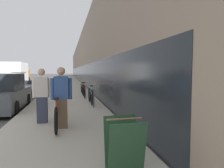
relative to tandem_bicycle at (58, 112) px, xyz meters
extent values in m
cube|color=#B2AA99|center=(0.20, 19.89, -0.46)|extent=(3.51, 70.00, 0.16)
cube|color=gray|center=(7.00, 27.89, 2.72)|extent=(10.00, 70.00, 6.52)
cube|color=#1E2328|center=(2.04, 27.89, 0.71)|extent=(0.10, 63.00, 2.20)
torus|color=black|center=(0.00, 0.90, -0.03)|extent=(0.06, 0.72, 0.72)
torus|color=black|center=(0.00, -0.88, -0.03)|extent=(0.06, 0.72, 0.72)
cylinder|color=red|center=(0.00, 0.01, 0.19)|extent=(0.04, 1.52, 0.04)
cylinder|color=red|center=(0.00, -0.35, 0.09)|extent=(0.04, 0.91, 0.33)
cylinder|color=red|center=(0.00, -0.56, 0.34)|extent=(0.03, 0.03, 0.30)
cube|color=black|center=(0.00, -0.56, 0.49)|extent=(0.11, 0.22, 0.05)
cylinder|color=red|center=(0.00, 0.76, 0.35)|extent=(0.03, 0.03, 0.31)
cylinder|color=silver|center=(0.00, 0.76, 0.50)|extent=(0.52, 0.03, 0.03)
cube|color=brown|center=(0.12, -0.31, 0.03)|extent=(0.32, 0.23, 0.83)
cube|color=#33518E|center=(0.12, -0.31, 0.77)|extent=(0.39, 0.23, 0.64)
cylinder|color=#33518E|center=(-0.12, -0.31, 0.73)|extent=(0.10, 0.10, 0.60)
cylinder|color=#33518E|center=(0.37, -0.31, 0.73)|extent=(0.10, 0.10, 0.60)
sphere|color=tan|center=(0.12, -0.31, 1.23)|extent=(0.23, 0.23, 0.23)
cube|color=#33384C|center=(-0.49, 0.40, 0.02)|extent=(0.31, 0.23, 0.81)
cube|color=beige|center=(-0.49, 0.40, 0.74)|extent=(0.38, 0.23, 0.62)
cylinder|color=beige|center=(-0.73, 0.40, 0.71)|extent=(0.10, 0.10, 0.59)
cylinder|color=beige|center=(-0.25, 0.40, 0.71)|extent=(0.10, 0.10, 0.59)
sphere|color=tan|center=(-0.49, 0.40, 1.20)|extent=(0.22, 0.22, 0.22)
cylinder|color=#4C4C51|center=(1.39, 2.51, 0.03)|extent=(0.05, 0.05, 0.82)
cylinder|color=#4C4C51|center=(1.39, 3.06, 0.03)|extent=(0.05, 0.05, 0.82)
cylinder|color=#4C4C51|center=(1.39, 2.78, 0.44)|extent=(0.05, 0.55, 0.05)
torus|color=black|center=(1.39, 4.24, -0.01)|extent=(0.06, 0.75, 0.75)
torus|color=black|center=(1.39, 3.17, -0.01)|extent=(0.06, 0.75, 0.75)
cylinder|color=#7AD1C6|center=(1.39, 3.70, 0.22)|extent=(0.04, 0.90, 0.04)
cylinder|color=#7AD1C6|center=(1.39, 3.49, 0.11)|extent=(0.04, 0.55, 0.34)
cylinder|color=#7AD1C6|center=(1.39, 3.36, 0.37)|extent=(0.03, 0.03, 0.31)
cube|color=black|center=(1.39, 3.36, 0.52)|extent=(0.11, 0.22, 0.05)
cylinder|color=#7AD1C6|center=(1.39, 4.15, 0.38)|extent=(0.03, 0.03, 0.33)
cylinder|color=silver|center=(1.39, 4.15, 0.54)|extent=(0.52, 0.03, 0.03)
torus|color=black|center=(1.25, 6.67, 0.00)|extent=(0.06, 0.76, 0.76)
torus|color=black|center=(1.25, 5.62, 0.00)|extent=(0.06, 0.76, 0.76)
cylinder|color=red|center=(1.25, 6.14, 0.23)|extent=(0.04, 0.89, 0.04)
cylinder|color=red|center=(1.25, 5.94, 0.12)|extent=(0.04, 0.54, 0.35)
cylinder|color=red|center=(1.25, 5.81, 0.39)|extent=(0.03, 0.03, 0.32)
cube|color=black|center=(1.25, 5.81, 0.55)|extent=(0.11, 0.22, 0.05)
cylinder|color=red|center=(1.25, 6.58, 0.40)|extent=(0.03, 0.03, 0.33)
cylinder|color=silver|center=(1.25, 6.58, 0.56)|extent=(0.52, 0.03, 0.03)
torus|color=black|center=(1.26, 8.76, -0.05)|extent=(0.05, 0.66, 0.66)
torus|color=black|center=(1.26, 7.63, -0.05)|extent=(0.05, 0.66, 0.66)
cylinder|color=yellow|center=(1.26, 8.20, 0.15)|extent=(0.04, 0.96, 0.04)
cylinder|color=yellow|center=(1.26, 7.97, 0.05)|extent=(0.04, 0.58, 0.31)
cylinder|color=yellow|center=(1.26, 7.83, 0.29)|extent=(0.03, 0.03, 0.27)
cube|color=black|center=(1.26, 7.83, 0.42)|extent=(0.11, 0.22, 0.05)
cylinder|color=yellow|center=(1.26, 8.67, 0.29)|extent=(0.03, 0.03, 0.29)
cylinder|color=silver|center=(1.26, 8.67, 0.44)|extent=(0.52, 0.03, 0.03)
cube|color=#23472D|center=(1.16, -3.33, 0.06)|extent=(0.56, 0.20, 0.89)
cube|color=#23472D|center=(1.16, -2.97, 0.06)|extent=(0.56, 0.20, 0.89)
cylinder|color=#93704C|center=(1.16, -3.15, 0.50)|extent=(0.56, 0.03, 0.03)
cube|color=#4C5156|center=(-2.54, 3.53, 0.00)|extent=(1.71, 4.03, 0.79)
cube|color=#1E2328|center=(-2.54, 3.53, 0.75)|extent=(1.47, 2.02, 0.72)
cylinder|color=silver|center=(-2.54, 3.97, 1.16)|extent=(1.83, 0.04, 0.04)
cylinder|color=black|center=(-1.75, 4.74, -0.24)|extent=(0.22, 0.60, 0.60)
cylinder|color=black|center=(-1.75, 2.32, -0.24)|extent=(0.22, 0.60, 0.60)
ellipsoid|color=#4C5156|center=(-2.59, 9.41, -0.08)|extent=(1.72, 4.22, 0.66)
cube|color=#1E2328|center=(-2.59, 9.94, 0.37)|extent=(1.21, 0.04, 0.26)
cylinder|color=black|center=(-3.40, 10.63, -0.24)|extent=(0.22, 0.60, 0.60)
cylinder|color=black|center=(-1.78, 10.63, -0.24)|extent=(0.22, 0.60, 0.60)
cylinder|color=black|center=(-3.40, 8.19, -0.24)|extent=(0.22, 0.60, 0.60)
cylinder|color=black|center=(-1.78, 8.19, -0.24)|extent=(0.22, 0.60, 0.60)
cube|color=orange|center=(-6.32, 24.96, 0.53)|extent=(2.06, 1.56, 1.68)
cube|color=white|center=(-6.32, 21.83, 0.99)|extent=(2.24, 4.69, 2.59)
cylinder|color=black|center=(-7.34, 24.55, -0.12)|extent=(0.28, 0.84, 0.84)
cylinder|color=black|center=(-5.30, 24.55, -0.12)|extent=(0.28, 0.84, 0.84)
cylinder|color=black|center=(-7.34, 20.90, -0.12)|extent=(0.28, 0.84, 0.84)
cylinder|color=black|center=(-5.30, 20.90, -0.12)|extent=(0.28, 0.84, 0.84)
camera|label=1|loc=(0.32, -6.08, 1.25)|focal=32.00mm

